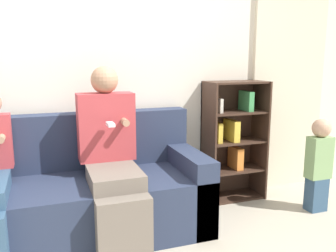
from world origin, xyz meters
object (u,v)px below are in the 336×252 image
toddler_standing (319,163)px  bookshelf (232,138)px  adult_seated (111,151)px  couch (78,196)px

toddler_standing → bookshelf: bearing=135.6°
adult_seated → toddler_standing: size_ratio=1.55×
adult_seated → couch: bearing=155.8°
toddler_standing → couch: bearing=172.7°
adult_seated → toddler_standing: adult_seated is taller
adult_seated → bookshelf: 1.31m
bookshelf → adult_seated: bearing=-162.5°
adult_seated → bookshelf: size_ratio=1.13×
couch → toddler_standing: couch is taller
couch → bookshelf: bearing=10.8°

